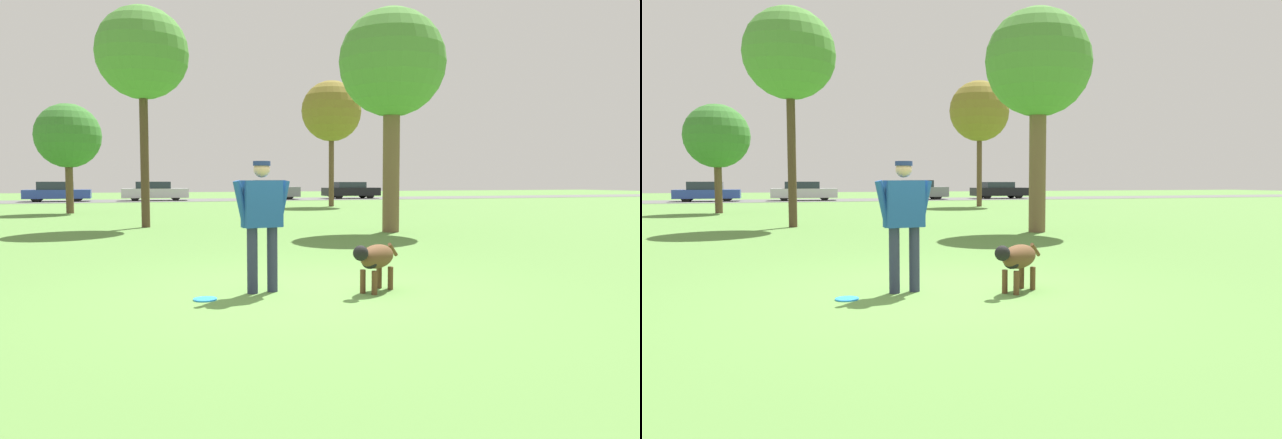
# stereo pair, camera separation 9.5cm
# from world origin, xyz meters

# --- Properties ---
(ground_plane) EXTENTS (120.00, 120.00, 0.00)m
(ground_plane) POSITION_xyz_m (0.00, 0.00, 0.00)
(ground_plane) COLOR #56843D
(far_road_strip) EXTENTS (120.00, 6.00, 0.01)m
(far_road_strip) POSITION_xyz_m (0.00, 33.19, 0.01)
(far_road_strip) COLOR #5B5B59
(far_road_strip) RESTS_ON ground_plane
(person) EXTENTS (0.74, 0.29, 1.62)m
(person) POSITION_xyz_m (-0.42, 0.08, 0.96)
(person) COLOR #2D334C
(person) RESTS_ON ground_plane
(dog) EXTENTS (0.88, 0.69, 0.61)m
(dog) POSITION_xyz_m (0.92, -0.32, 0.42)
(dog) COLOR brown
(dog) RESTS_ON ground_plane
(frisbee) EXTENTS (0.27, 0.27, 0.02)m
(frisbee) POSITION_xyz_m (-1.15, -0.16, 0.01)
(frisbee) COLOR #268CE5
(frisbee) RESTS_ON ground_plane
(tree_far_left) EXTENTS (2.63, 2.63, 4.52)m
(tree_far_left) POSITION_xyz_m (-4.44, 18.89, 3.18)
(tree_far_left) COLOR brown
(tree_far_left) RESTS_ON ground_plane
(tree_far_right) EXTENTS (3.13, 3.13, 6.53)m
(tree_far_right) POSITION_xyz_m (7.95, 21.51, 4.94)
(tree_far_right) COLOR brown
(tree_far_right) RESTS_ON ground_plane
(tree_mid_center) EXTENTS (2.63, 2.63, 6.35)m
(tree_mid_center) POSITION_xyz_m (-1.59, 10.65, 4.99)
(tree_mid_center) COLOR #4C3826
(tree_mid_center) RESTS_ON ground_plane
(tree_near_right) EXTENTS (2.81, 2.81, 5.87)m
(tree_near_right) POSITION_xyz_m (4.61, 7.10, 4.38)
(tree_near_right) COLOR brown
(tree_near_right) RESTS_ON ground_plane
(parked_car_blue) EXTENTS (4.01, 1.81, 1.28)m
(parked_car_blue) POSITION_xyz_m (-6.60, 33.15, 0.62)
(parked_car_blue) COLOR #284293
(parked_car_blue) RESTS_ON ground_plane
(parked_car_silver) EXTENTS (4.32, 1.86, 1.28)m
(parked_car_silver) POSITION_xyz_m (-0.58, 32.95, 0.63)
(parked_car_silver) COLOR #B7B7BC
(parked_car_silver) RESTS_ON ground_plane
(parked_car_grey) EXTENTS (3.98, 1.89, 1.38)m
(parked_car_grey) POSITION_xyz_m (7.29, 32.81, 0.67)
(parked_car_grey) COLOR slate
(parked_car_grey) RESTS_ON ground_plane
(parked_car_black) EXTENTS (4.18, 1.73, 1.24)m
(parked_car_black) POSITION_xyz_m (13.48, 32.99, 0.62)
(parked_car_black) COLOR black
(parked_car_black) RESTS_ON ground_plane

